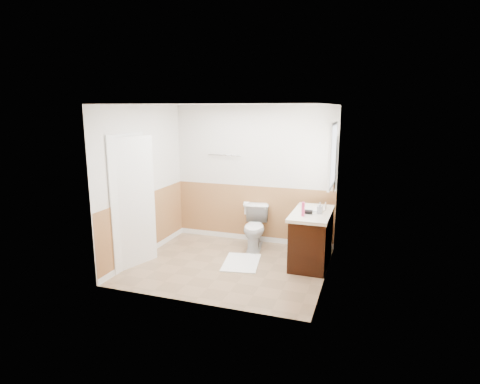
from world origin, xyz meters
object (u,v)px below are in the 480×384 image
(vanity_cabinet, at_px, (311,239))
(lotion_bottle, at_px, (303,209))
(toilet, at_px, (255,228))
(bath_mat, at_px, (241,263))
(soap_dispenser, at_px, (320,208))

(vanity_cabinet, distance_m, lotion_bottle, 0.64)
(toilet, distance_m, bath_mat, 0.85)
(toilet, xyz_separation_m, bath_mat, (0.00, -0.77, -0.36))
(toilet, xyz_separation_m, lotion_bottle, (0.95, -0.69, 0.59))
(vanity_cabinet, bearing_deg, soap_dispenser, -30.50)
(toilet, bearing_deg, bath_mat, -99.64)
(lotion_bottle, relative_size, soap_dispenser, 1.22)
(toilet, bearing_deg, lotion_bottle, -45.53)
(toilet, relative_size, vanity_cabinet, 0.68)
(lotion_bottle, bearing_deg, toilet, 144.11)
(toilet, height_order, bath_mat, toilet)
(bath_mat, height_order, soap_dispenser, soap_dispenser)
(bath_mat, height_order, lotion_bottle, lotion_bottle)
(toilet, distance_m, lotion_bottle, 1.32)
(toilet, xyz_separation_m, soap_dispenser, (1.17, -0.46, 0.57))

